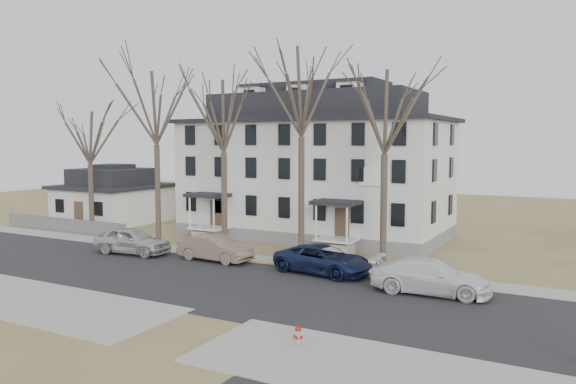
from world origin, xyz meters
The scene contains 20 objects.
ground centered at (0.00, 0.00, 0.00)m, with size 120.00×120.00×0.00m, color olive.
main_road centered at (0.00, 2.00, 0.00)m, with size 120.00×10.00×0.04m, color #27272A.
far_sidewalk centered at (0.00, 8.00, 0.00)m, with size 120.00×2.00×0.08m, color #A09F97.
near_sidewalk_right centered at (12.00, -5.00, 0.00)m, with size 14.00×5.00×0.08m, color #A09F97.
near_sidewalk_left centered at (-8.00, -5.00, 0.00)m, with size 20.00×5.00×0.08m, color #A09F97.
yellow_curb centered at (5.00, 7.10, 0.00)m, with size 14.00×0.25×0.06m, color gold.
boarding_house centered at (-2.00, 17.95, 5.38)m, with size 20.80×12.36×12.05m.
small_house centered at (-22.00, 16.00, 2.25)m, with size 8.70×8.70×5.00m.
fence centered at (-21.00, 9.50, 0.00)m, with size 14.00×0.06×1.20m, color gray.
tree_far_left centered at (-11.00, 9.80, 10.34)m, with size 8.40×8.40×13.72m.
tree_mid_left centered at (-5.00, 9.80, 9.60)m, with size 7.80×7.80×12.74m.
tree_center centered at (1.00, 9.80, 11.08)m, with size 9.00×9.00×14.70m.
tree_mid_right centered at (6.50, 9.80, 9.60)m, with size 7.80×7.80×12.74m.
tree_bungalow centered at (-18.00, 9.80, 8.12)m, with size 6.60×6.60×10.78m.
car_silver centered at (-9.46, 5.49, 0.90)m, with size 2.13×5.29×1.80m, color beige.
car_tan centered at (-3.32, 6.36, 0.82)m, with size 1.73×4.95×1.63m, color #7F6C5C.
car_navy centered at (4.09, 6.55, 0.79)m, with size 2.63×5.71×1.59m, color #141E41.
car_white centered at (10.52, 5.26, 0.84)m, with size 2.37×5.82×1.69m, color white.
bicycle_left centered at (-9.34, 12.58, 0.47)m, with size 0.62×1.79×0.94m, color black.
fire_hydrant centered at (8.12, -4.26, 0.40)m, with size 0.33×0.31×0.80m.
Camera 1 is at (17.35, -21.95, 7.53)m, focal length 35.00 mm.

